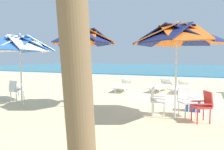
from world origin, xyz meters
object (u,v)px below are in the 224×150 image
Objects in this scene: plastic_chair_2 at (203,104)px; sun_lounger_3 at (124,85)px; plastic_chair_3 at (80,90)px; plastic_chair_0 at (157,99)px; plastic_chair_4 at (16,89)px; plastic_chair_1 at (186,100)px; beach_umbrella_1 at (84,38)px; sun_lounger_1 at (182,87)px; cooler_box at (193,105)px; sun_lounger_2 at (161,86)px; beach_umbrella_2 at (20,44)px; beach_umbrella_0 at (177,35)px.

plastic_chair_2 reaches higher than sun_lounger_3.
plastic_chair_3 is at bearing -100.32° from sun_lounger_3.
plastic_chair_0 is 3.23m from plastic_chair_3.
plastic_chair_4 is (-7.00, 0.15, 0.00)m from plastic_chair_2.
beach_umbrella_1 reaches higher than plastic_chair_1.
beach_umbrella_1 is 3.76m from plastic_chair_4.
plastic_chair_2 and plastic_chair_4 have the same top height.
plastic_chair_0 is at bearing -95.41° from sun_lounger_1.
plastic_chair_4 is 7.93m from sun_lounger_1.
sun_lounger_2 is at bearing 113.00° from cooler_box.
beach_umbrella_1 reaches higher than cooler_box.
plastic_chair_4 is at bearing -176.91° from plastic_chair_1.
plastic_chair_4 is at bearing -126.03° from sun_lounger_3.
plastic_chair_4 is at bearing -171.16° from cooler_box.
cooler_box is (6.04, 1.41, -2.08)m from beach_umbrella_2.
plastic_chair_3 is 2.83m from beach_umbrella_2.
plastic_chair_1 is 4.68m from sun_lounger_1.
sun_lounger_2 is at bearing 44.05° from plastic_chair_4.
sun_lounger_1 is (2.93, 5.00, -2.18)m from beach_umbrella_1.
sun_lounger_1 is 3.05m from sun_lounger_3.
beach_umbrella_2 is at bearing -178.02° from beach_umbrella_0.
beach_umbrella_2 is at bearing -135.44° from sun_lounger_1.
plastic_chair_4 is 0.40× the size of sun_lounger_1.
beach_umbrella_2 reaches higher than plastic_chair_1.
sun_lounger_2 is at bearing 110.78° from plastic_chair_2.
plastic_chair_1 is 4.04m from plastic_chair_3.
plastic_chair_4 is 0.39× the size of sun_lounger_2.
beach_umbrella_0 reaches higher than plastic_chair_3.
sun_lounger_1 is 4.38× the size of cooler_box.
sun_lounger_1 is (3.62, 4.19, -0.22)m from plastic_chair_3.
plastic_chair_2 is 6.57m from beach_umbrella_2.
plastic_chair_4 is (-6.26, 0.17, -1.91)m from beach_umbrella_0.
cooler_box is at bearing 13.13° from beach_umbrella_2.
beach_umbrella_1 is 1.29× the size of sun_lounger_3.
beach_umbrella_1 is (-2.47, -0.11, 1.97)m from plastic_chair_0.
beach_umbrella_2 is (-5.85, -0.72, 1.79)m from plastic_chair_1.
sun_lounger_1 is (-0.12, 5.18, -2.13)m from beach_umbrella_0.
plastic_chair_4 is at bearing 152.16° from beach_umbrella_2.
beach_umbrella_0 is 0.99× the size of beach_umbrella_1.
cooler_box is at bearing 16.43° from beach_umbrella_1.
sun_lounger_2 is 1.01× the size of sun_lounger_3.
plastic_chair_2 is 0.39× the size of sun_lounger_2.
plastic_chair_2 is 5.92m from sun_lounger_3.
cooler_box is (3.51, 1.04, -2.26)m from beach_umbrella_1.
plastic_chair_3 is at bearing 165.14° from beach_umbrella_0.
beach_umbrella_0 is 5.64m from sun_lounger_2.
plastic_chair_3 is 0.32× the size of beach_umbrella_2.
beach_umbrella_0 is 3.06m from beach_umbrella_1.
plastic_chair_3 is at bearing 18.06° from plastic_chair_4.
beach_umbrella_2 is 5.37× the size of cooler_box.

